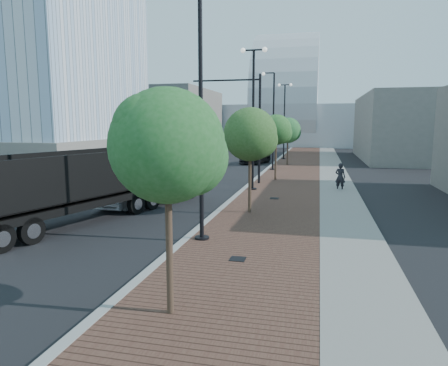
% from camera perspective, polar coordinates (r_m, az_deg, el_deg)
% --- Properties ---
extents(sidewalk, '(7.00, 140.00, 0.12)m').
position_cam_1_polar(sidewalk, '(44.58, 11.46, 2.56)').
color(sidewalk, '#4C2D23').
rests_on(sidewalk, ground).
extents(concrete_strip, '(2.40, 140.00, 0.13)m').
position_cam_1_polar(concrete_strip, '(44.58, 14.93, 2.45)').
color(concrete_strip, slate).
rests_on(concrete_strip, ground).
extents(curb, '(0.30, 140.00, 0.14)m').
position_cam_1_polar(curb, '(44.82, 6.98, 2.71)').
color(curb, gray).
rests_on(curb, ground).
extents(west_sidewalk, '(4.00, 140.00, 0.12)m').
position_cam_1_polar(west_sidewalk, '(48.00, -8.66, 3.04)').
color(west_sidewalk, slate).
rests_on(west_sidewalk, ground).
extents(dump_truck, '(5.85, 13.45, 3.24)m').
position_cam_1_polar(dump_truck, '(21.42, -13.54, -0.19)').
color(dump_truck, black).
rests_on(dump_truck, ground).
extents(white_sedan, '(1.54, 4.37, 1.44)m').
position_cam_1_polar(white_sedan, '(22.75, -13.82, -1.35)').
color(white_sedan, white).
rests_on(white_sedan, ground).
extents(dark_car_mid, '(3.83, 5.34, 1.35)m').
position_cam_1_polar(dark_car_mid, '(43.18, -1.56, 3.36)').
color(dark_car_mid, black).
rests_on(dark_car_mid, ground).
extents(dark_car_far, '(3.37, 5.68, 1.54)m').
position_cam_1_polar(dark_car_far, '(45.81, 4.50, 3.75)').
color(dark_car_far, black).
rests_on(dark_car_far, ground).
extents(pedestrian, '(0.80, 0.65, 1.88)m').
position_cam_1_polar(pedestrian, '(27.99, 16.12, 0.82)').
color(pedestrian, black).
rests_on(pedestrian, ground).
extents(streetlight_1, '(1.44, 0.56, 9.21)m').
position_cam_1_polar(streetlight_1, '(14.99, -3.70, 7.86)').
color(streetlight_1, black).
rests_on(streetlight_1, ground).
extents(streetlight_2, '(1.72, 0.56, 9.28)m').
position_cam_1_polar(streetlight_2, '(26.68, 4.14, 9.12)').
color(streetlight_2, black).
rests_on(streetlight_2, ground).
extents(streetlight_3, '(1.44, 0.56, 9.21)m').
position_cam_1_polar(streetlight_3, '(38.59, 6.83, 8.15)').
color(streetlight_3, black).
rests_on(streetlight_3, ground).
extents(streetlight_4, '(1.72, 0.56, 9.28)m').
position_cam_1_polar(streetlight_4, '(50.52, 8.52, 8.71)').
color(streetlight_4, black).
rests_on(streetlight_4, ground).
extents(traffic_mast, '(5.09, 0.20, 8.00)m').
position_cam_1_polar(traffic_mast, '(29.79, 3.34, 9.37)').
color(traffic_mast, black).
rests_on(traffic_mast, ground).
extents(tree_0, '(2.58, 2.56, 5.28)m').
position_cam_1_polar(tree_0, '(8.97, -7.70, 5.14)').
color(tree_0, '#382619').
rests_on(tree_0, ground).
extents(tree_1, '(2.61, 2.60, 5.27)m').
position_cam_1_polar(tree_1, '(19.64, 3.89, 6.84)').
color(tree_1, '#382619').
rests_on(tree_1, ground).
extents(tree_2, '(2.40, 2.35, 5.18)m').
position_cam_1_polar(tree_2, '(31.53, 7.48, 7.45)').
color(tree_2, '#382619').
rests_on(tree_2, ground).
extents(tree_3, '(2.70, 2.70, 5.12)m').
position_cam_1_polar(tree_3, '(43.49, 9.10, 7.36)').
color(tree_3, '#382619').
rests_on(tree_3, ground).
extents(tower_podium, '(19.00, 19.00, 3.00)m').
position_cam_1_polar(tower_podium, '(46.49, -25.21, 3.94)').
color(tower_podium, slate).
rests_on(tower_podium, ground).
extents(convention_center, '(50.00, 30.00, 50.00)m').
position_cam_1_polar(convention_center, '(89.62, 8.98, 9.30)').
color(convention_center, '#B4B8BF').
rests_on(convention_center, ground).
extents(commercial_block_nw, '(14.00, 20.00, 10.00)m').
position_cam_1_polar(commercial_block_nw, '(68.97, -7.97, 8.77)').
color(commercial_block_nw, slate).
rests_on(commercial_block_nw, ground).
extents(commercial_block_ne, '(12.00, 22.00, 8.00)m').
position_cam_1_polar(commercial_block_ne, '(55.48, 25.05, 7.14)').
color(commercial_block_ne, slate).
rests_on(commercial_block_ne, ground).
extents(utility_cover_1, '(0.50, 0.50, 0.02)m').
position_cam_1_polar(utility_cover_1, '(13.31, 1.96, -10.68)').
color(utility_cover_1, black).
rests_on(utility_cover_1, sidewalk).
extents(utility_cover_2, '(0.50, 0.50, 0.02)m').
position_cam_1_polar(utility_cover_2, '(23.87, 7.14, -2.16)').
color(utility_cover_2, black).
rests_on(utility_cover_2, sidewalk).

